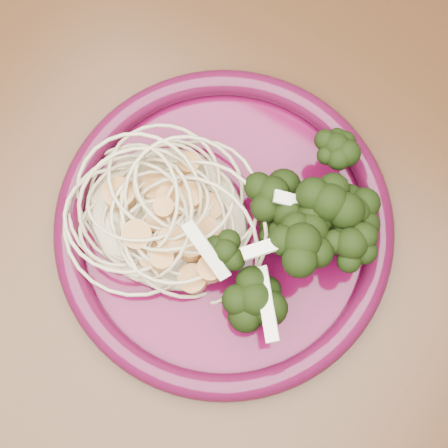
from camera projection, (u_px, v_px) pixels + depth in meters
dining_table at (278, 253)px, 0.64m from camera, size 1.20×0.80×0.75m
dinner_plate at (224, 227)px, 0.54m from camera, size 0.39×0.39×0.02m
spaghetti_pile at (168, 214)px, 0.53m from camera, size 0.18×0.17×0.03m
scallop_cluster at (163, 202)px, 0.49m from camera, size 0.17×0.17×0.04m
broccoli_pile at (295, 231)px, 0.51m from camera, size 0.15×0.19×0.06m
onion_garnish at (300, 221)px, 0.48m from camera, size 0.11×0.12×0.05m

